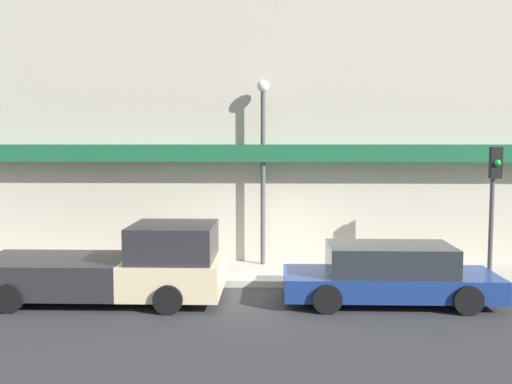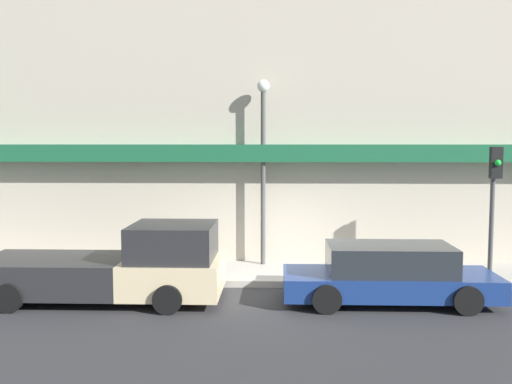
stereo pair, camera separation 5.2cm
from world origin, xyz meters
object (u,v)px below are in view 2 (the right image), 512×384
object	(u,v)px
parked_car	(389,275)
fire_hydrant	(136,264)
pickup_truck	(119,267)
street_lamp	(263,149)
traffic_light	(494,188)

from	to	relation	value
parked_car	fire_hydrant	distance (m)	6.55
pickup_truck	parked_car	distance (m)	6.30
street_lamp	traffic_light	bearing A→B (deg)	-16.24
pickup_truck	parked_car	xyz separation A→B (m)	(6.30, 0.00, -0.12)
street_lamp	traffic_light	size ratio (longest dim) A/B	1.55
pickup_truck	parked_car	bearing A→B (deg)	0.61
parked_car	street_lamp	world-z (taller)	street_lamp
traffic_light	street_lamp	bearing A→B (deg)	163.76
pickup_truck	traffic_light	world-z (taller)	traffic_light
parked_car	traffic_light	xyz separation A→B (m)	(2.92, 1.61, 1.87)
fire_hydrant	traffic_light	xyz separation A→B (m)	(9.25, -0.07, 2.05)
street_lamp	traffic_light	xyz separation A→B (m)	(5.92, -1.72, -0.97)
parked_car	street_lamp	bearing A→B (deg)	133.55
fire_hydrant	pickup_truck	bearing A→B (deg)	-89.22
pickup_truck	traffic_light	xyz separation A→B (m)	(9.22, 1.61, 1.75)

